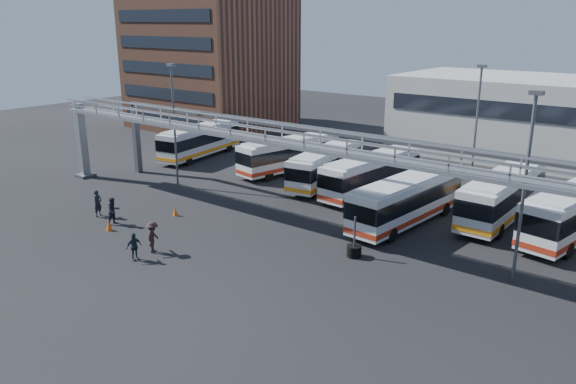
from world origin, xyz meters
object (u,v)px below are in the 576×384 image
Objects in this scene: bus_6 at (503,195)px; cone_left at (109,226)px; pedestrian_d at (134,247)px; bus_0 at (200,140)px; bus_5 at (407,199)px; light_pole_mid at (525,179)px; pedestrian_c at (153,237)px; bus_2 at (289,154)px; tire_stack at (354,250)px; pedestrian_b at (113,211)px; cone_right at (175,212)px; light_pole_back at (476,122)px; bus_3 at (326,165)px; bus_4 at (371,173)px; light_pole_left at (174,119)px; pedestrian_a at (98,203)px.

cone_left is (-20.02, -18.14, -1.54)m from bus_6.
bus_6 is 24.94m from pedestrian_d.
bus_0 is 26.28m from bus_5.
light_pole_mid is 21.22m from pedestrian_c.
tire_stack is at bearing -29.52° from bus_2.
pedestrian_b is (-1.07, -18.40, -0.80)m from bus_2.
bus_2 is 14.73m from cone_right.
light_pole_back reaches higher than pedestrian_d.
bus_0 is at bearing 173.37° from bus_5.
bus_0 is 18.25m from cone_right.
bus_3 is 18.84m from cone_left.
light_pole_back is 0.92× the size of bus_5.
bus_4 is (-13.95, 8.99, -3.95)m from light_pole_mid.
pedestrian_d is 0.66× the size of tire_stack.
light_pole_mid is 10.32m from tire_stack.
bus_3 is at bearing 130.57° from tire_stack.
light_pole_mid is 1.00× the size of light_pole_back.
light_pole_back is (-8.00, 15.00, 0.00)m from light_pole_mid.
bus_6 is (10.25, 0.30, 0.09)m from bus_4.
light_pole_mid is at bearing -35.34° from bus_3.
cone_right is at bearing 7.65° from pedestrian_c.
light_pole_left reaches higher than pedestrian_d.
bus_0 is at bearing -168.64° from light_pole_back.
bus_5 is at bearing -93.17° from light_pole_back.
light_pole_left is 15.31× the size of cone_left.
cone_right is (11.82, -13.83, -1.48)m from bus_0.
tire_stack is (9.93, 6.91, -0.56)m from pedestrian_c.
pedestrian_b is at bearing -117.66° from cone_right.
tire_stack is (14.02, 1.62, 0.11)m from cone_right.
bus_6 reaches higher than bus_4.
cone_left is (4.28, -9.85, -5.39)m from light_pole_left.
pedestrian_a is 2.94× the size of cone_left.
bus_4 reaches higher than cone_left.
bus_3 is 15.78× the size of cone_left.
bus_5 reaches higher than pedestrian_a.
light_pole_back is 6.10× the size of pedestrian_d.
bus_0 is 15.83m from bus_3.
bus_2 is at bearing -15.97° from pedestrian_c.
tire_stack reaches higher than pedestrian_b.
bus_0 is at bearing 169.22° from bus_3.
bus_5 is 17.73× the size of cone_right.
bus_2 is at bearing 89.11° from cone_left.
cone_right is (1.97, 3.76, -0.65)m from pedestrian_b.
bus_5 is at bearing -51.73° from pedestrian_b.
light_pole_back is at bearing 91.81° from bus_5.
light_pole_left reaches higher than bus_4.
pedestrian_c is 3.14× the size of cone_right.
bus_0 is 20.18m from pedestrian_b.
pedestrian_d is at bearing -58.54° from cone_right.
cone_right is 0.25× the size of tire_stack.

